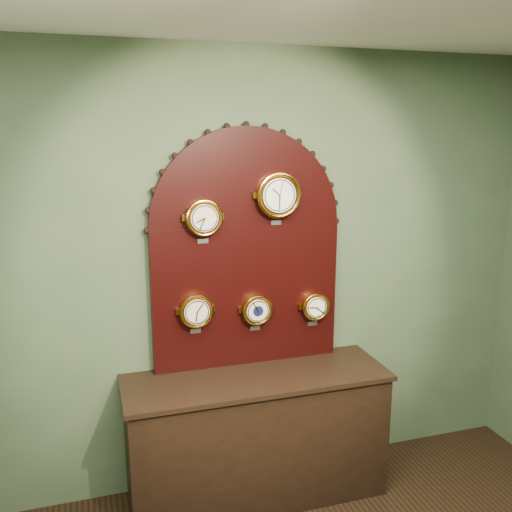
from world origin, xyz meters
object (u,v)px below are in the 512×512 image
object	(u,v)px
display_board	(247,242)
hygrometer	(196,311)
arabic_clock	(278,195)
shop_counter	(257,438)
tide_clock	(315,306)
barometer	(257,310)
roman_clock	(204,218)

from	to	relation	value
display_board	hygrometer	bearing A→B (deg)	-168.98
display_board	arabic_clock	bearing A→B (deg)	-20.62
shop_counter	display_board	distance (m)	1.25
arabic_clock	tide_clock	world-z (taller)	arabic_clock
arabic_clock	barometer	xyz separation A→B (m)	(-0.14, 0.00, -0.72)
display_board	barometer	xyz separation A→B (m)	(0.05, -0.07, -0.42)
hygrometer	barometer	distance (m)	0.39
display_board	tide_clock	world-z (taller)	display_board
hygrometer	tide_clock	xyz separation A→B (m)	(0.78, 0.00, -0.05)
display_board	hygrometer	distance (m)	0.52
shop_counter	arabic_clock	xyz separation A→B (m)	(0.18, 0.15, 1.52)
shop_counter	roman_clock	bearing A→B (deg)	151.37
shop_counter	display_board	bearing A→B (deg)	90.00
display_board	hygrometer	size ratio (longest dim) A/B	5.85
shop_counter	roman_clock	size ratio (longest dim) A/B	5.88
shop_counter	hygrometer	xyz separation A→B (m)	(-0.34, 0.15, 0.83)
roman_clock	arabic_clock	xyz separation A→B (m)	(0.46, -0.00, 0.12)
roman_clock	shop_counter	bearing A→B (deg)	-28.63
roman_clock	barometer	distance (m)	0.68
shop_counter	hygrometer	world-z (taller)	hygrometer
hygrometer	barometer	world-z (taller)	hygrometer
roman_clock	display_board	bearing A→B (deg)	13.29
shop_counter	hygrometer	bearing A→B (deg)	155.65
barometer	tide_clock	xyz separation A→B (m)	(0.40, 0.00, -0.02)
arabic_clock	hygrometer	xyz separation A→B (m)	(-0.52, 0.00, -0.69)
hygrometer	barometer	bearing A→B (deg)	0.03
arabic_clock	tide_clock	bearing A→B (deg)	0.54
roman_clock	arabic_clock	size ratio (longest dim) A/B	0.82
display_board	tide_clock	xyz separation A→B (m)	(0.44, -0.07, -0.44)
roman_clock	tide_clock	distance (m)	0.95
shop_counter	roman_clock	world-z (taller)	roman_clock
shop_counter	tide_clock	world-z (taller)	tide_clock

